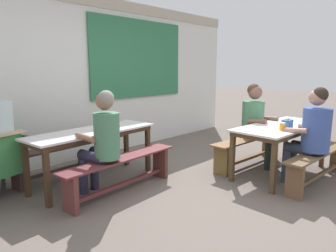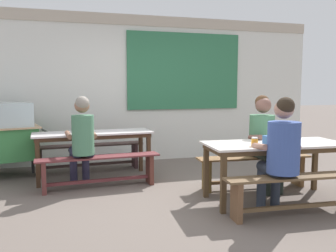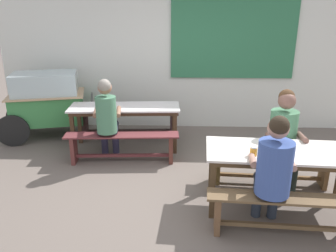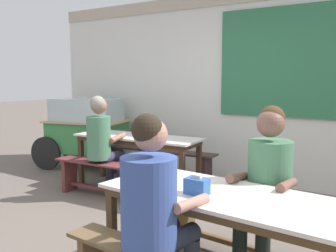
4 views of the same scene
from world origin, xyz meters
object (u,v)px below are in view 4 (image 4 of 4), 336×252
(condiment_jar, at_px, (167,183))
(bench_near_back, at_px, (255,228))
(bench_far_back, at_px, (159,159))
(bench_far_front, at_px, (113,176))
(dining_table_far, at_px, (137,142))
(person_near_front, at_px, (155,203))
(food_cart, at_px, (86,127))
(person_right_near_table, at_px, (267,178))
(dining_table_near, at_px, (223,203))
(person_left_back_turned, at_px, (102,139))
(tissue_box, at_px, (197,186))

(condiment_jar, bearing_deg, bench_near_back, 60.24)
(bench_far_back, distance_m, bench_far_front, 1.13)
(bench_far_front, height_order, bench_near_back, same)
(dining_table_far, distance_m, bench_near_back, 2.48)
(bench_near_back, bearing_deg, bench_far_back, 141.69)
(bench_far_front, distance_m, person_near_front, 2.53)
(food_cart, height_order, person_right_near_table, person_right_near_table)
(bench_far_back, distance_m, condiment_jar, 3.07)
(food_cart, distance_m, person_right_near_table, 4.18)
(dining_table_far, bearing_deg, person_near_front, -49.77)
(condiment_jar, bearing_deg, bench_far_back, 126.03)
(bench_far_front, bearing_deg, food_cart, 145.38)
(dining_table_near, height_order, bench_far_front, dining_table_near)
(bench_far_back, relative_size, condiment_jar, 17.47)
(dining_table_near, relative_size, person_left_back_turned, 1.37)
(person_right_near_table, distance_m, tissue_box, 0.68)
(tissue_box, bearing_deg, dining_table_near, 40.95)
(tissue_box, height_order, condiment_jar, tissue_box)
(bench_near_back, xyz_separation_m, person_near_front, (-0.28, -1.05, 0.46))
(dining_table_far, bearing_deg, tissue_box, -43.20)
(food_cart, bearing_deg, bench_near_back, -24.60)
(food_cart, relative_size, person_left_back_turned, 1.37)
(dining_table_far, relative_size, food_cart, 1.03)
(dining_table_near, bearing_deg, bench_far_front, 150.73)
(dining_table_near, distance_m, person_right_near_table, 0.52)
(tissue_box, bearing_deg, condiment_jar, -172.46)
(bench_far_back, bearing_deg, tissue_box, -50.23)
(bench_far_front, xyz_separation_m, bench_near_back, (2.12, -0.61, 0.00))
(dining_table_near, xyz_separation_m, bench_far_front, (-2.09, 1.17, -0.37))
(bench_far_front, xyz_separation_m, person_right_near_table, (2.23, -0.68, 0.46))
(bench_far_back, bearing_deg, dining_table_near, -46.75)
(person_left_back_turned, bearing_deg, bench_far_front, -14.94)
(bench_far_back, distance_m, person_left_back_turned, 1.16)
(person_left_back_turned, xyz_separation_m, condiment_jar, (1.94, -1.39, 0.05))
(person_near_front, bearing_deg, bench_near_back, 75.36)
(dining_table_far, distance_m, person_near_front, 2.92)
(dining_table_far, height_order, person_near_front, person_near_front)
(condiment_jar, bearing_deg, dining_table_near, 22.55)
(bench_far_front, relative_size, food_cart, 0.97)
(person_left_back_turned, distance_m, tissue_box, 2.56)
(person_left_back_turned, height_order, person_right_near_table, person_right_near_table)
(person_near_front, xyz_separation_m, condiment_jar, (-0.13, 0.34, 0.03))
(bench_near_back, relative_size, person_right_near_table, 1.25)
(food_cart, bearing_deg, dining_table_near, -31.64)
(food_cart, height_order, person_left_back_turned, person_left_back_turned)
(food_cart, bearing_deg, tissue_box, -34.11)
(dining_table_near, xyz_separation_m, person_left_back_turned, (-2.31, 1.23, 0.08))
(bench_far_front, bearing_deg, bench_far_back, 93.56)
(bench_near_back, xyz_separation_m, condiment_jar, (-0.41, -0.72, 0.49))
(bench_far_back, bearing_deg, condiment_jar, -53.97)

